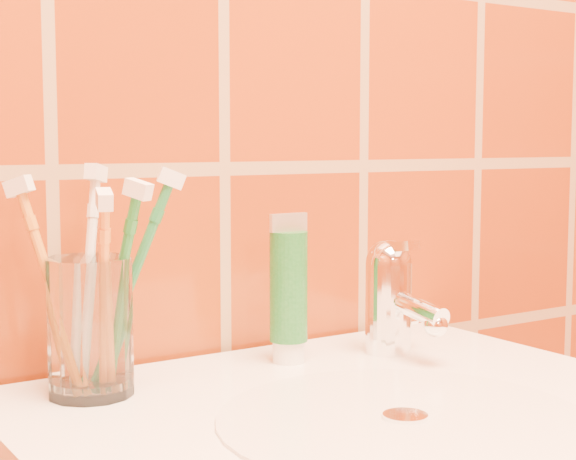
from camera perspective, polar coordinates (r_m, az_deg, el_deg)
glass_tumbler at (r=0.79m, az=-12.70°, el=-6.12°), size 0.09×0.09×0.12m
toothpaste_tube at (r=0.88m, az=0.04°, el=-4.10°), size 0.04×0.04×0.15m
faucet at (r=0.92m, az=6.69°, el=-4.07°), size 0.05×0.11×0.12m
toothbrush_0 at (r=0.76m, az=-11.84°, el=-4.25°), size 0.06×0.11×0.20m
toothbrush_1 at (r=0.80m, az=-12.78°, el=-3.11°), size 0.10×0.10×0.21m
toothbrush_2 at (r=0.79m, az=-10.11°, el=-3.31°), size 0.14×0.13×0.21m
toothbrush_3 at (r=0.78m, az=-14.99°, el=-3.71°), size 0.13×0.14×0.21m
toothbrush_4 at (r=0.77m, az=-10.95°, el=-3.81°), size 0.10×0.12×0.20m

